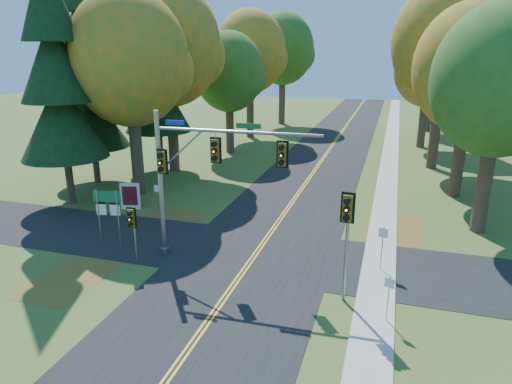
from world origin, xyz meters
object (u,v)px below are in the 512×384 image
(route_sign_cluster, at_px, (108,207))
(traffic_mast, at_px, (197,168))
(info_kiosk, at_px, (130,196))
(east_signal_pole, at_px, (347,220))

(route_sign_cluster, bearing_deg, traffic_mast, -9.21)
(route_sign_cluster, bearing_deg, info_kiosk, 102.08)
(info_kiosk, bearing_deg, route_sign_cluster, -83.48)
(traffic_mast, distance_m, route_sign_cluster, 5.77)
(traffic_mast, bearing_deg, east_signal_pole, -17.96)
(east_signal_pole, distance_m, route_sign_cluster, 12.84)
(traffic_mast, relative_size, route_sign_cluster, 2.54)
(traffic_mast, relative_size, info_kiosk, 4.60)
(traffic_mast, height_order, route_sign_cluster, traffic_mast)
(traffic_mast, bearing_deg, info_kiosk, 141.49)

